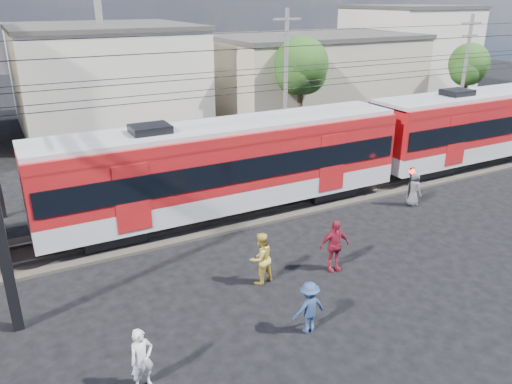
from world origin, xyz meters
The scene contains 20 objects.
ground centered at (0.00, 0.00, 0.00)m, with size 120.00×120.00×0.00m, color black.
track_bed centered at (0.00, 8.00, 0.06)m, with size 70.00×3.40×0.12m, color #2D2823.
rail_near centered at (0.00, 7.25, 0.18)m, with size 70.00×0.12×0.12m, color #59544C.
rail_far centered at (0.00, 8.75, 0.18)m, with size 70.00×0.12×0.12m, color #59544C.
commuter_train centered at (-0.94, 8.00, 2.40)m, with size 50.30×3.08×4.17m.
catenary centered at (-8.65, 8.00, 5.14)m, with size 70.00×9.30×7.52m.
building_midwest centered at (-2.00, 27.00, 3.66)m, with size 12.24×12.24×7.30m.
building_mideast centered at (14.00, 24.00, 3.16)m, with size 16.32×10.20×6.30m.
building_east centered at (28.00, 28.00, 4.16)m, with size 10.20×10.20×8.30m.
utility_pole_mid centered at (6.00, 15.00, 4.53)m, with size 1.80×0.24×8.50m.
utility_pole_east centered at (20.00, 14.00, 4.28)m, with size 1.80×0.24×8.00m.
tree_near centered at (9.19, 18.09, 4.66)m, with size 3.82×3.64×6.72m.
tree_far centered at (24.19, 17.09, 3.99)m, with size 3.36×3.12×5.76m.
pedestrian_a centered at (-7.41, -0.54, 0.84)m, with size 0.61×0.40×1.68m, color silver.
pedestrian_b centered at (-2.51, 2.40, 0.92)m, with size 0.89×0.69×1.83m, color gold.
pedestrian_c centered at (-2.56, -0.59, 0.80)m, with size 1.04×0.60×1.61m, color navy.
pedestrian_d centered at (0.17, 1.92, 0.96)m, with size 1.12×0.47×1.91m, color maroon.
pedestrian_e centered at (6.95, 5.02, 0.83)m, with size 0.81×0.53×1.66m, color #55565B.
car_silver centered at (21.60, 13.92, 0.70)m, with size 1.65×4.09×1.39m, color #B1B2B8.
crossing_signal centered at (6.79, 5.10, 1.27)m, with size 0.27×0.27×1.83m.
Camera 1 is at (-9.55, -10.53, 9.09)m, focal length 35.00 mm.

